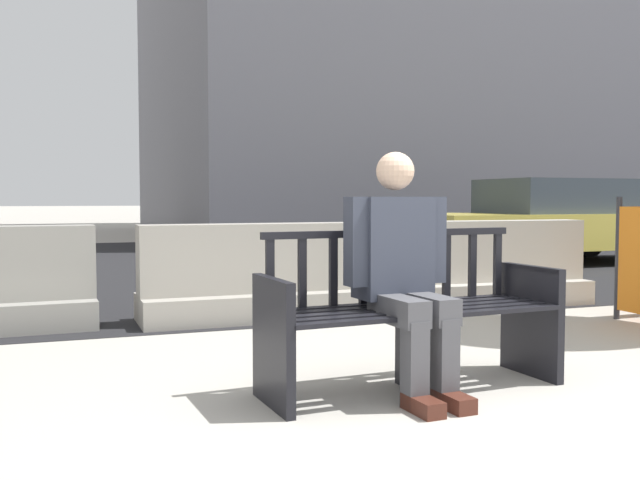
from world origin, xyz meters
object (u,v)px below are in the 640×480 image
street_bench (410,318)px  jersey_barrier_right (488,271)px  jersey_barrier_centre (255,280)px  seated_person (402,267)px  car_sedan_mid (554,221)px

street_bench → jersey_barrier_right: size_ratio=0.85×
jersey_barrier_centre → seated_person: bearing=-86.9°
seated_person → jersey_barrier_centre: bearing=93.1°
seated_person → jersey_barrier_right: (2.26, 2.60, -0.35)m
street_bench → jersey_barrier_centre: 2.54m
seated_person → car_sedan_mid: (5.80, 6.10, -0.00)m
jersey_barrier_centre → jersey_barrier_right: bearing=0.4°
seated_person → jersey_barrier_centre: (-0.14, 2.59, -0.35)m
street_bench → jersey_barrier_right: (2.18, 2.54, -0.06)m
street_bench → jersey_barrier_right: bearing=49.4°
street_bench → jersey_barrier_centre: bearing=95.1°
street_bench → seated_person: size_ratio=1.31×
seated_person → jersey_barrier_centre: seated_person is taller
seated_person → car_sedan_mid: car_sedan_mid is taller
jersey_barrier_centre → jersey_barrier_right: 2.40m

